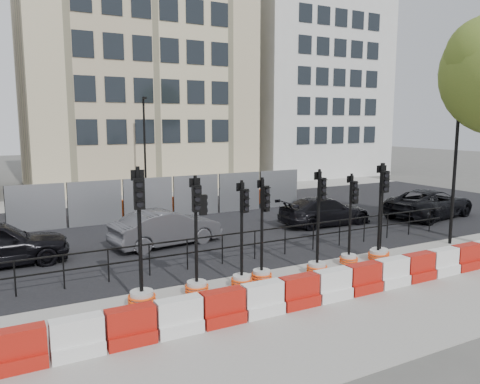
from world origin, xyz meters
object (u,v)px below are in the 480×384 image
traffic_signal_h (380,241)px  car_c (325,211)px  traffic_signal_a (141,280)px  traffic_signal_d (262,258)px  lamp_post_near (456,158)px

traffic_signal_h → car_c: (1.77, 5.14, -0.04)m
traffic_signal_h → traffic_signal_a: bearing=-168.2°
traffic_signal_a → car_c: (9.88, 5.33, -0.10)m
traffic_signal_d → car_c: traffic_signal_d is taller
lamp_post_near → traffic_signal_a: 12.26m
traffic_signal_d → traffic_signal_h: 4.55m
traffic_signal_a → traffic_signal_d: bearing=11.1°
traffic_signal_a → car_c: traffic_signal_a is taller
traffic_signal_h → car_c: traffic_signal_h is taller
traffic_signal_d → car_c: 8.16m
lamp_post_near → car_c: bearing=113.6°
traffic_signal_a → traffic_signal_h: bearing=9.7°
traffic_signal_a → traffic_signal_d: size_ratio=1.16×
traffic_signal_a → traffic_signal_h: (8.11, 0.20, -0.05)m
traffic_signal_h → car_c: bearing=81.4°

